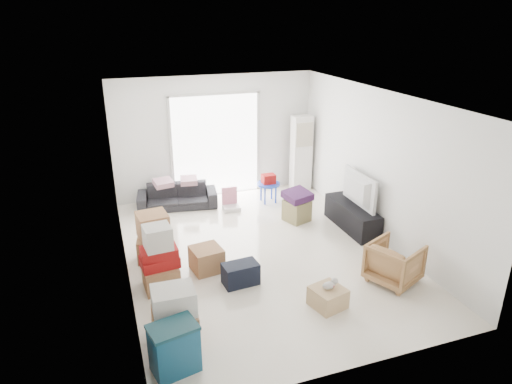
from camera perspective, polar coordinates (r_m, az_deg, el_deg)
The scene contains 21 objects.
room_shell at distance 7.50m, azimuth 0.63°, elevation 1.53°, with size 4.98×6.48×3.18m.
sliding_door at distance 10.26m, azimuth -5.06°, elevation 6.31°, with size 2.10×0.04×2.33m.
ac_tower at distance 10.69m, azimuth 5.66°, elevation 4.86°, with size 0.45×0.30×1.75m, color white.
tv_console at distance 9.02m, azimuth 11.90°, elevation -3.01°, with size 0.43×1.45×0.48m, color black.
television at distance 8.90m, azimuth 12.06°, elevation -1.17°, with size 1.11×0.64×0.15m, color black.
sofa at distance 9.91m, azimuth -9.84°, elevation -0.06°, with size 1.68×0.49×0.66m, color #2A2B30.
pillow_left at distance 9.75m, azimuth -11.57°, elevation 1.86°, with size 0.35×0.28×0.11m, color #BE8B97.
pillow_right at distance 9.80m, azimuth -8.44°, elevation 2.20°, with size 0.34×0.27×0.12m, color #BE8B97.
armchair at distance 7.40m, azimuth 16.94°, elevation -8.22°, with size 0.70×0.66×0.72m, color tan.
storage_bins at distance 5.62m, azimuth -10.18°, elevation -18.66°, with size 0.61×0.49×0.62m.
box_stack_a at distance 6.01m, azimuth -10.11°, elevation -15.05°, with size 0.61×0.53×0.76m.
box_stack_b at distance 7.04m, azimuth -11.95°, elevation -8.52°, with size 0.59×0.53×1.03m.
box_stack_c at distance 7.87m, azimuth -12.66°, elevation -5.53°, with size 0.63×0.55×0.83m.
loose_box at distance 7.50m, azimuth -6.19°, elevation -8.33°, with size 0.47×0.47×0.39m, color olive.
duffel_bag at distance 7.12m, azimuth -1.94°, elevation -10.18°, with size 0.54×0.32×0.34m, color black.
ottoman at distance 9.19m, azimuth 5.13°, elevation -2.32°, with size 0.43×0.43×0.43m, color #988E58.
blanket at distance 9.08m, azimuth 5.19°, elevation -0.66°, with size 0.48×0.48×0.14m, color #472052.
kids_table at distance 9.98m, azimuth 1.57°, elevation 1.21°, with size 0.51×0.51×0.64m.
toy_walker at distance 9.73m, azimuth -3.18°, elevation -1.43°, with size 0.37×0.32×0.47m.
wood_crate at distance 6.72m, azimuth 8.97°, elevation -12.86°, with size 0.43×0.43×0.29m, color tan.
plush_bunny at distance 6.63m, azimuth 9.26°, elevation -11.33°, with size 0.25×0.14×0.13m.
Camera 1 is at (-2.40, -6.63, 3.90)m, focal length 32.00 mm.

